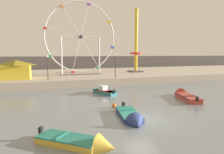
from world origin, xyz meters
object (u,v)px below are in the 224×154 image
motorboat_mustard_yellow (83,143)px  carnival_booth_yellow_awning (16,69)px  motorboat_faded_red (184,95)px  mooring_buoy_orange (114,106)px  motorboat_teal_painted (101,91)px  promenade_lamp_near (48,64)px  motorboat_navy_blue (132,118)px  drop_tower_yellow_tower (136,48)px  ferris_wheel_white_frame (81,38)px  promenade_lamp_far (115,62)px

motorboat_mustard_yellow → carnival_booth_yellow_awning: 24.46m
motorboat_faded_red → mooring_buoy_orange: size_ratio=13.10×
motorboat_teal_painted → promenade_lamp_near: size_ratio=1.17×
motorboat_mustard_yellow → carnival_booth_yellow_awning: carnival_booth_yellow_awning is taller
motorboat_navy_blue → motorboat_mustard_yellow: bearing=-44.4°
drop_tower_yellow_tower → carnival_booth_yellow_awning: bearing=-166.1°
motorboat_mustard_yellow → drop_tower_yellow_tower: (17.26, 29.33, 6.24)m
carnival_booth_yellow_awning → motorboat_faded_red: bearing=-34.5°
ferris_wheel_white_frame → drop_tower_yellow_tower: 12.63m
drop_tower_yellow_tower → promenade_lamp_near: drop_tower_yellow_tower is taller
promenade_lamp_near → carnival_booth_yellow_awning: bearing=146.2°
promenade_lamp_near → promenade_lamp_far: size_ratio=0.95×
motorboat_mustard_yellow → promenade_lamp_far: 22.45m
motorboat_mustard_yellow → motorboat_navy_blue: motorboat_navy_blue is taller
ferris_wheel_white_frame → carnival_booth_yellow_awning: 12.61m
mooring_buoy_orange → ferris_wheel_white_frame: bearing=88.6°
ferris_wheel_white_frame → mooring_buoy_orange: (-0.49, -20.15, -7.90)m
promenade_lamp_near → mooring_buoy_orange: 14.91m
motorboat_navy_blue → carnival_booth_yellow_awning: size_ratio=1.12×
drop_tower_yellow_tower → mooring_buoy_orange: size_ratio=30.88×
carnival_booth_yellow_awning → promenade_lamp_near: promenade_lamp_near is taller
carnival_booth_yellow_awning → ferris_wheel_white_frame: bearing=21.6°
motorboat_faded_red → motorboat_mustard_yellow: size_ratio=1.28×
ferris_wheel_white_frame → motorboat_mustard_yellow: bearing=-100.2°
promenade_lamp_far → ferris_wheel_white_frame: bearing=120.9°
motorboat_mustard_yellow → motorboat_navy_blue: size_ratio=0.88×
ferris_wheel_white_frame → carnival_booth_yellow_awning: bearing=-160.9°
mooring_buoy_orange → promenade_lamp_near: bearing=113.2°
motorboat_teal_painted → mooring_buoy_orange: motorboat_teal_painted is taller
motorboat_teal_painted → motorboat_mustard_yellow: (-5.24, -14.54, -0.10)m
motorboat_mustard_yellow → promenade_lamp_near: 20.85m
motorboat_mustard_yellow → ferris_wheel_white_frame: ferris_wheel_white_frame is taller
motorboat_mustard_yellow → mooring_buoy_orange: bearing=98.6°
motorboat_teal_painted → ferris_wheel_white_frame: bearing=-23.8°
motorboat_teal_painted → motorboat_navy_blue: (-0.77, -11.31, -0.11)m
motorboat_mustard_yellow → ferris_wheel_white_frame: (4.90, 27.34, 7.89)m
motorboat_teal_painted → drop_tower_yellow_tower: size_ratio=0.32×
promenade_lamp_far → mooring_buoy_orange: promenade_lamp_far is taller
motorboat_mustard_yellow → mooring_buoy_orange: motorboat_mustard_yellow is taller
motorboat_navy_blue → motorboat_faded_red: bearing=130.3°
motorboat_faded_red → promenade_lamp_near: promenade_lamp_near is taller
motorboat_navy_blue → carnival_booth_yellow_awning: bearing=-143.3°
ferris_wheel_white_frame → drop_tower_yellow_tower: (12.36, 1.99, -1.65)m
ferris_wheel_white_frame → promenade_lamp_near: size_ratio=3.67×
motorboat_faded_red → motorboat_navy_blue: (-9.30, -5.49, -0.07)m
carnival_booth_yellow_awning → mooring_buoy_orange: bearing=-55.3°
motorboat_mustard_yellow → mooring_buoy_orange: (4.40, 7.19, -0.01)m
motorboat_navy_blue → carnival_booth_yellow_awning: 23.00m
motorboat_teal_painted → motorboat_navy_blue: 11.34m
motorboat_teal_painted → motorboat_mustard_yellow: size_ratio=0.97×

